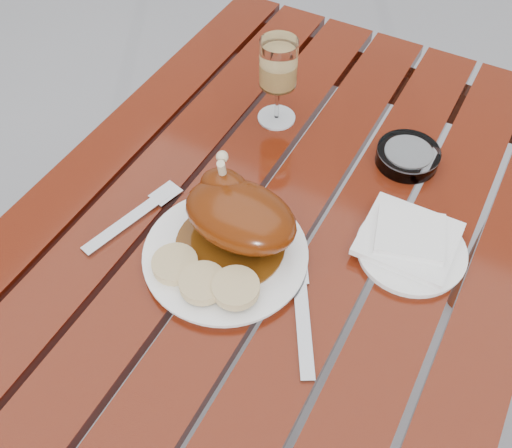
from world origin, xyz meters
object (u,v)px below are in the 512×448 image
at_px(table, 269,338).
at_px(wine_glass, 278,82).
at_px(dinner_plate, 226,255).
at_px(side_plate, 411,251).
at_px(ashtray, 408,156).

xyz_separation_m(table, wine_glass, (-0.12, 0.24, 0.46)).
bearing_deg(dinner_plate, wine_glass, 103.93).
height_order(wine_glass, side_plate, wine_glass).
bearing_deg(side_plate, ashtray, 110.95).
bearing_deg(ashtray, wine_glass, -178.32).
bearing_deg(dinner_plate, ashtray, 62.43).
bearing_deg(wine_glass, ashtray, 1.68).
height_order(table, ashtray, ashtray).
distance_m(side_plate, ashtray, 0.20).
distance_m(table, wine_glass, 0.53).
relative_size(wine_glass, ashtray, 1.51).
xyz_separation_m(table, dinner_plate, (-0.04, -0.09, 0.38)).
height_order(dinner_plate, ashtray, ashtray).
relative_size(table, dinner_plate, 4.77).
relative_size(table, ashtray, 10.91).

